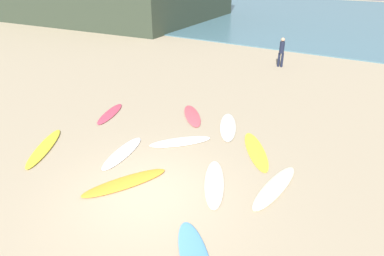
% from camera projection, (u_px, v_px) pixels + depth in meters
% --- Properties ---
extents(ground_plane, '(120.00, 120.00, 0.00)m').
position_uv_depth(ground_plane, '(147.00, 195.00, 8.67)').
color(ground_plane, tan).
extents(ocean_water, '(120.00, 40.00, 0.08)m').
position_uv_depth(ocean_water, '(357.00, 17.00, 37.13)').
color(ocean_water, slate).
rests_on(ocean_water, ground_plane).
extents(surfboard_0, '(1.88, 2.39, 0.06)m').
position_uv_depth(surfboard_0, '(256.00, 151.00, 10.66)').
color(surfboard_0, yellow).
rests_on(surfboard_0, ground_plane).
extents(surfboard_1, '(1.18, 2.13, 0.07)m').
position_uv_depth(surfboard_1, '(110.00, 114.00, 13.30)').
color(surfboard_1, '#D1425B').
rests_on(surfboard_1, ground_plane).
extents(surfboard_2, '(1.53, 2.25, 0.07)m').
position_uv_depth(surfboard_2, '(214.00, 183.00, 9.09)').
color(surfboard_2, silver).
rests_on(surfboard_2, ground_plane).
extents(surfboard_3, '(1.89, 1.98, 0.07)m').
position_uv_depth(surfboard_3, '(180.00, 142.00, 11.20)').
color(surfboard_3, white).
rests_on(surfboard_3, ground_plane).
extents(surfboard_4, '(0.95, 2.24, 0.06)m').
position_uv_depth(surfboard_4, '(123.00, 153.00, 10.55)').
color(surfboard_4, white).
rests_on(surfboard_4, ground_plane).
extents(surfboard_5, '(0.73, 2.46, 0.09)m').
position_uv_depth(surfboard_5, '(275.00, 187.00, 8.90)').
color(surfboard_5, beige).
rests_on(surfboard_5, ground_plane).
extents(surfboard_7, '(1.63, 2.45, 0.08)m').
position_uv_depth(surfboard_7, '(125.00, 182.00, 9.10)').
color(surfboard_7, orange).
rests_on(surfboard_7, ground_plane).
extents(surfboard_8, '(1.79, 2.45, 0.09)m').
position_uv_depth(surfboard_8, '(44.00, 148.00, 10.82)').
color(surfboard_8, yellow).
rests_on(surfboard_8, ground_plane).
extents(surfboard_9, '(1.83, 1.98, 0.08)m').
position_uv_depth(surfboard_9, '(192.00, 116.00, 13.12)').
color(surfboard_9, '#E0525E').
rests_on(surfboard_9, ground_plane).
extents(surfboard_10, '(1.56, 2.38, 0.09)m').
position_uv_depth(surfboard_10, '(228.00, 127.00, 12.21)').
color(surfboard_10, silver).
rests_on(surfboard_10, ground_plane).
extents(beachgoer_near, '(0.34, 0.30, 1.71)m').
position_uv_depth(beachgoer_near, '(282.00, 51.00, 19.06)').
color(beachgoer_near, '#191E33').
rests_on(beachgoer_near, ground_plane).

